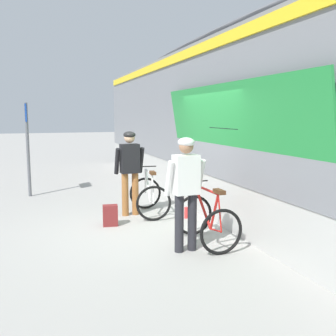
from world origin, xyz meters
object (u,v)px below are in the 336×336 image
(backpack_on_platform, at_px, (110,215))
(platform_sign_post, at_px, (27,134))
(train_car, at_px, (272,121))
(water_bottle_near_the_bikes, at_px, (186,213))
(cyclist_near_in_white, at_px, (186,184))
(bicycle_near_red, at_px, (207,220))
(cyclist_far_in_dark, at_px, (130,165))
(bicycle_far_white, at_px, (149,196))

(backpack_on_platform, height_order, platform_sign_post, platform_sign_post)
(train_car, height_order, water_bottle_near_the_bikes, train_car)
(cyclist_near_in_white, relative_size, platform_sign_post, 0.73)
(bicycle_near_red, relative_size, water_bottle_near_the_bikes, 4.69)
(train_car, xyz_separation_m, cyclist_far_in_dark, (-2.91, 0.75, -0.91))
(platform_sign_post, bearing_deg, water_bottle_near_the_bikes, -47.45)
(train_car, bearing_deg, cyclist_far_in_dark, 165.55)
(backpack_on_platform, relative_size, platform_sign_post, 0.17)
(cyclist_near_in_white, relative_size, bicycle_far_white, 1.54)
(backpack_on_platform, bearing_deg, water_bottle_near_the_bikes, 8.59)
(water_bottle_near_the_bikes, distance_m, platform_sign_post, 4.74)
(train_car, distance_m, bicycle_near_red, 3.04)
(train_car, relative_size, bicycle_near_red, 17.49)
(cyclist_far_in_dark, xyz_separation_m, bicycle_near_red, (0.74, -2.20, -0.65))
(train_car, height_order, bicycle_near_red, train_car)
(bicycle_far_white, relative_size, water_bottle_near_the_bikes, 4.94)
(cyclist_near_in_white, bearing_deg, cyclist_far_in_dark, 97.36)
(train_car, xyz_separation_m, cyclist_near_in_white, (-2.60, -1.62, -0.91))
(train_car, height_order, cyclist_far_in_dark, train_car)
(cyclist_far_in_dark, distance_m, backpack_on_platform, 1.20)
(cyclist_far_in_dark, distance_m, bicycle_far_white, 0.77)
(water_bottle_near_the_bikes, bearing_deg, bicycle_near_red, -99.90)
(cyclist_far_in_dark, bearing_deg, backpack_on_platform, -130.33)
(cyclist_far_in_dark, distance_m, platform_sign_post, 3.41)
(cyclist_far_in_dark, bearing_deg, platform_sign_post, 127.03)
(bicycle_near_red, relative_size, backpack_on_platform, 2.71)
(train_car, relative_size, platform_sign_post, 7.91)
(water_bottle_near_the_bikes, relative_size, platform_sign_post, 0.10)
(bicycle_far_white, xyz_separation_m, backpack_on_platform, (-0.94, -0.55, -0.20))
(train_car, xyz_separation_m, backpack_on_platform, (-3.46, 0.11, -1.77))
(train_car, distance_m, cyclist_near_in_white, 3.20)
(backpack_on_platform, bearing_deg, cyclist_far_in_dark, 57.63)
(bicycle_near_red, bearing_deg, bicycle_far_white, 99.44)
(cyclist_near_in_white, distance_m, bicycle_far_white, 2.37)
(cyclist_far_in_dark, relative_size, platform_sign_post, 0.73)
(train_car, height_order, backpack_on_platform, train_car)
(platform_sign_post, bearing_deg, bicycle_far_white, -48.98)
(backpack_on_platform, xyz_separation_m, water_bottle_near_the_bikes, (1.56, 0.02, -0.08))
(water_bottle_near_the_bikes, bearing_deg, backpack_on_platform, -179.37)
(backpack_on_platform, bearing_deg, cyclist_near_in_white, -55.71)
(train_car, xyz_separation_m, bicycle_far_white, (-2.52, 0.66, -1.56))
(train_car, relative_size, cyclist_far_in_dark, 10.78)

